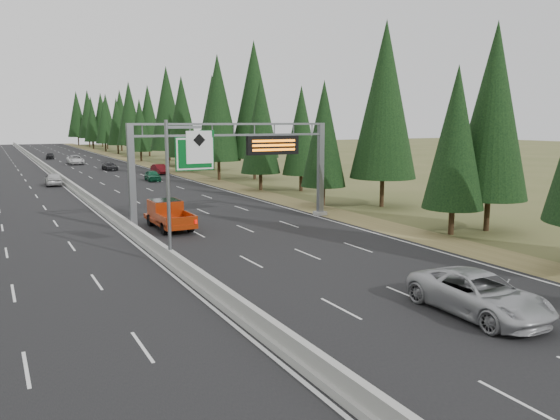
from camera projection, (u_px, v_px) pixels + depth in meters
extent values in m
cube|color=black|center=(57.00, 178.00, 78.32)|extent=(32.00, 260.00, 0.08)
cube|color=olive|center=(177.00, 172.00, 86.63)|extent=(3.60, 260.00, 0.06)
cube|color=#9B9B95|center=(57.00, 176.00, 78.29)|extent=(0.70, 260.00, 0.30)
cube|color=#9B9B95|center=(56.00, 173.00, 78.23)|extent=(0.30, 260.00, 0.60)
cube|color=slate|center=(132.00, 179.00, 38.71)|extent=(0.45, 0.45, 7.80)
cube|color=#9B9B95|center=(134.00, 230.00, 39.31)|extent=(0.90, 0.90, 0.30)
cube|color=slate|center=(320.00, 169.00, 46.11)|extent=(0.45, 0.45, 7.80)
cube|color=#9B9B95|center=(320.00, 213.00, 46.71)|extent=(0.90, 0.90, 0.30)
cube|color=slate|center=(234.00, 124.00, 41.80)|extent=(15.85, 0.35, 0.16)
cube|color=slate|center=(234.00, 135.00, 41.93)|extent=(15.85, 0.35, 0.16)
cube|color=#054C19|center=(195.00, 154.00, 40.40)|extent=(3.00, 0.10, 2.50)
cube|color=silver|center=(195.00, 154.00, 40.35)|extent=(2.85, 0.02, 2.35)
cube|color=#054C19|center=(207.00, 133.00, 40.62)|extent=(1.10, 0.10, 0.45)
cube|color=black|center=(273.00, 145.00, 43.31)|extent=(4.50, 0.40, 1.50)
cube|color=orange|center=(274.00, 141.00, 43.06)|extent=(3.80, 0.02, 0.18)
cube|color=orange|center=(274.00, 145.00, 43.12)|extent=(3.80, 0.02, 0.18)
cube|color=orange|center=(274.00, 150.00, 43.17)|extent=(3.80, 0.02, 0.18)
cylinder|color=slate|center=(168.00, 194.00, 29.83)|extent=(0.20, 0.20, 8.00)
cube|color=#9B9B95|center=(171.00, 263.00, 30.46)|extent=(0.50, 0.50, 0.20)
cube|color=slate|center=(184.00, 127.00, 29.72)|extent=(2.00, 0.15, 0.15)
cube|color=silver|center=(199.00, 147.00, 30.17)|extent=(1.50, 0.06, 1.80)
cylinder|color=black|center=(451.00, 221.00, 38.85)|extent=(0.40, 0.40, 1.90)
cone|color=black|center=(456.00, 138.00, 37.90)|extent=(4.28, 4.28, 9.98)
cylinder|color=black|center=(487.00, 215.00, 40.19)|extent=(0.40, 0.40, 2.40)
cone|color=black|center=(493.00, 111.00, 38.98)|extent=(5.41, 5.41, 12.61)
cylinder|color=black|center=(323.00, 196.00, 52.10)|extent=(0.40, 0.40, 1.89)
cone|color=black|center=(324.00, 134.00, 51.15)|extent=(4.26, 4.26, 9.93)
cylinder|color=black|center=(382.00, 192.00, 51.64)|extent=(0.40, 0.40, 2.75)
cone|color=black|center=(385.00, 100.00, 50.27)|extent=(6.18, 6.18, 14.41)
cylinder|color=black|center=(261.00, 182.00, 63.84)|extent=(0.40, 0.40, 2.05)
cone|color=black|center=(260.00, 126.00, 62.82)|extent=(4.61, 4.61, 10.77)
cylinder|color=black|center=(301.00, 183.00, 63.35)|extent=(0.40, 0.40, 1.93)
cone|color=black|center=(301.00, 130.00, 62.38)|extent=(4.34, 4.34, 10.13)
cylinder|color=black|center=(219.00, 170.00, 74.98)|extent=(0.40, 0.40, 2.71)
cone|color=black|center=(218.00, 108.00, 73.62)|extent=(6.10, 6.10, 14.23)
cylinder|color=black|center=(255.00, 168.00, 76.45)|extent=(0.40, 0.40, 3.03)
cone|color=black|center=(254.00, 100.00, 74.93)|extent=(6.82, 6.82, 15.90)
cylinder|color=black|center=(183.00, 164.00, 87.67)|extent=(0.40, 0.40, 2.42)
cone|color=black|center=(182.00, 116.00, 86.45)|extent=(5.46, 5.46, 12.73)
cylinder|color=black|center=(213.00, 163.00, 90.88)|extent=(0.40, 0.40, 2.49)
cone|color=black|center=(213.00, 115.00, 89.63)|extent=(5.60, 5.60, 13.07)
cylinder|color=black|center=(169.00, 158.00, 99.49)|extent=(0.40, 0.40, 2.85)
cone|color=black|center=(167.00, 108.00, 98.06)|extent=(6.42, 6.42, 14.98)
cylinder|color=black|center=(182.00, 160.00, 101.99)|extent=(0.40, 0.40, 1.85)
cone|color=black|center=(181.00, 129.00, 101.06)|extent=(4.15, 4.15, 9.69)
cylinder|color=black|center=(141.00, 156.00, 111.07)|extent=(0.40, 0.40, 2.01)
cone|color=black|center=(140.00, 125.00, 110.06)|extent=(4.52, 4.52, 10.55)
cylinder|color=black|center=(170.00, 155.00, 113.60)|extent=(0.40, 0.40, 2.20)
cone|color=black|center=(169.00, 122.00, 112.50)|extent=(4.95, 4.95, 11.55)
cylinder|color=black|center=(131.00, 151.00, 125.27)|extent=(0.40, 0.40, 2.72)
cone|color=black|center=(129.00, 113.00, 123.91)|extent=(6.13, 6.13, 14.30)
cylinder|color=black|center=(150.00, 151.00, 127.04)|extent=(0.40, 0.40, 2.62)
cone|color=black|center=(148.00, 115.00, 125.73)|extent=(5.89, 5.89, 13.74)
cylinder|color=black|center=(118.00, 149.00, 136.92)|extent=(0.40, 0.40, 2.21)
cone|color=black|center=(117.00, 121.00, 135.81)|extent=(4.98, 4.98, 11.61)
cylinder|color=black|center=(134.00, 149.00, 138.50)|extent=(0.40, 0.40, 1.97)
cone|color=black|center=(132.00, 125.00, 137.51)|extent=(4.43, 4.43, 10.34)
cylinder|color=black|center=(106.00, 147.00, 147.35)|extent=(0.40, 0.40, 2.18)
cone|color=black|center=(104.00, 122.00, 146.26)|extent=(4.90, 4.90, 11.44)
cylinder|color=black|center=(122.00, 146.00, 150.26)|extent=(0.40, 0.40, 2.66)
cone|color=black|center=(120.00, 116.00, 148.93)|extent=(5.98, 5.98, 13.95)
cylinder|color=black|center=(93.00, 145.00, 161.15)|extent=(0.40, 0.40, 2.18)
cone|color=black|center=(92.00, 122.00, 160.06)|extent=(4.91, 4.91, 11.46)
cylinder|color=black|center=(108.00, 144.00, 162.20)|extent=(0.40, 0.40, 2.59)
cone|color=black|center=(106.00, 117.00, 160.90)|extent=(5.83, 5.83, 13.60)
cylinder|color=black|center=(90.00, 142.00, 173.09)|extent=(0.40, 0.40, 2.86)
cone|color=black|center=(88.00, 114.00, 171.66)|extent=(6.44, 6.44, 15.02)
cylinder|color=black|center=(103.00, 142.00, 175.55)|extent=(0.40, 0.40, 2.75)
cone|color=black|center=(101.00, 115.00, 174.18)|extent=(6.18, 6.18, 14.43)
cylinder|color=black|center=(79.00, 141.00, 184.06)|extent=(0.40, 0.40, 2.89)
cone|color=black|center=(77.00, 114.00, 182.61)|extent=(6.51, 6.51, 15.19)
cylinder|color=black|center=(93.00, 141.00, 185.44)|extent=(0.40, 0.40, 2.62)
cone|color=black|center=(91.00, 117.00, 184.13)|extent=(5.90, 5.90, 13.76)
imported|color=#A8AAAD|center=(479.00, 294.00, 22.47)|extent=(3.03, 6.36, 1.75)
cylinder|color=black|center=(164.00, 228.00, 38.49)|extent=(0.34, 0.90, 0.90)
cylinder|color=black|center=(190.00, 226.00, 39.39)|extent=(0.34, 0.90, 0.90)
cylinder|color=black|center=(150.00, 220.00, 41.73)|extent=(0.34, 0.90, 0.90)
cylinder|color=black|center=(175.00, 218.00, 42.62)|extent=(0.34, 0.90, 0.90)
cube|color=#992A09|center=(169.00, 221.00, 40.58)|extent=(2.25, 6.31, 0.34)
cube|color=#992A09|center=(165.00, 208.00, 41.34)|extent=(2.14, 2.48, 1.24)
cube|color=black|center=(165.00, 204.00, 41.28)|extent=(1.92, 2.14, 0.62)
cube|color=#992A09|center=(162.00, 220.00, 38.55)|extent=(0.11, 2.71, 0.68)
cube|color=#992A09|center=(191.00, 218.00, 39.55)|extent=(0.11, 2.71, 0.68)
cube|color=#992A09|center=(182.00, 222.00, 37.87)|extent=(2.25, 0.11, 0.68)
imported|color=#125233|center=(153.00, 176.00, 73.40)|extent=(2.00, 4.33, 1.44)
imported|color=maroon|center=(160.00, 169.00, 83.18)|extent=(1.74, 4.53, 1.47)
imported|color=black|center=(110.00, 166.00, 89.47)|extent=(2.14, 4.59, 1.30)
imported|color=silver|center=(75.00, 160.00, 102.02)|extent=(2.82, 5.94, 1.64)
imported|color=black|center=(50.00, 156.00, 116.61)|extent=(1.99, 4.23, 1.40)
imported|color=#BABABA|center=(53.00, 179.00, 68.20)|extent=(2.12, 4.83, 1.62)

